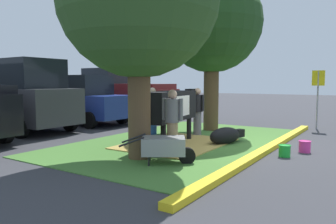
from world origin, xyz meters
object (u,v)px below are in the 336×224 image
(parking_sign, at_px, (318,88))
(bucket_pink, at_px, (305,146))
(person_visitor_near, at_px, (197,111))
(pickup_truck_maroon, at_px, (121,95))
(cow_holstein, at_px, (171,106))
(bucket_green, at_px, (285,151))
(calf_lying, at_px, (226,136))
(person_handler, at_px, (172,121))
(person_visitor_far, at_px, (153,110))
(suv_dark_grey, at_px, (20,95))
(shade_tree_right, at_px, (212,24))
(wheelbarrow, at_px, (165,146))
(sedan_blue, at_px, (82,100))

(parking_sign, relative_size, bucket_pink, 7.19)
(person_visitor_near, distance_m, pickup_truck_maroon, 6.49)
(cow_holstein, distance_m, parking_sign, 6.28)
(bucket_green, height_order, pickup_truck_maroon, pickup_truck_maroon)
(bucket_pink, relative_size, pickup_truck_maroon, 0.06)
(calf_lying, bearing_deg, person_visitor_near, 58.31)
(person_handler, bearing_deg, parking_sign, -17.15)
(person_handler, bearing_deg, person_visitor_far, 44.30)
(person_visitor_near, distance_m, suv_dark_grey, 6.35)
(calf_lying, xyz_separation_m, bucket_green, (-0.70, -1.78, -0.09))
(shade_tree_right, distance_m, parking_sign, 4.63)
(pickup_truck_maroon, bearing_deg, bucket_pink, -111.57)
(calf_lying, xyz_separation_m, person_handler, (-2.04, 0.48, 0.60))
(person_visitor_near, bearing_deg, suv_dark_grey, 112.71)
(wheelbarrow, bearing_deg, person_visitor_near, 17.69)
(parking_sign, bearing_deg, bucket_pink, -174.39)
(bucket_green, bearing_deg, person_visitor_far, 78.36)
(person_visitor_far, height_order, sedan_blue, sedan_blue)
(person_handler, bearing_deg, cow_holstein, 34.01)
(cow_holstein, relative_size, sedan_blue, 0.71)
(person_visitor_near, distance_m, bucket_pink, 3.57)
(calf_lying, height_order, bucket_pink, calf_lying)
(bucket_green, distance_m, sedan_blue, 8.87)
(cow_holstein, bearing_deg, person_visitor_far, 53.41)
(person_visitor_far, xyz_separation_m, suv_dark_grey, (-1.83, 4.50, 0.43))
(bucket_green, distance_m, bucket_pink, 0.82)
(cow_holstein, relative_size, calf_lying, 2.35)
(shade_tree_right, bearing_deg, wheelbarrow, -165.04)
(bucket_pink, xyz_separation_m, sedan_blue, (0.92, 8.96, 0.83))
(shade_tree_right, bearing_deg, person_visitor_near, -172.79)
(cow_holstein, relative_size, bucket_pink, 10.35)
(cow_holstein, distance_m, sedan_blue, 5.85)
(shade_tree_right, height_order, parking_sign, shade_tree_right)
(person_visitor_near, height_order, bucket_green, person_visitor_near)
(pickup_truck_maroon, bearing_deg, cow_holstein, -127.69)
(person_visitor_far, height_order, suv_dark_grey, suv_dark_grey)
(person_visitor_far, height_order, bucket_green, person_visitor_far)
(calf_lying, bearing_deg, wheelbarrow, 176.42)
(suv_dark_grey, bearing_deg, parking_sign, -54.16)
(person_visitor_near, xyz_separation_m, suv_dark_grey, (-2.44, 5.84, 0.45))
(person_handler, distance_m, person_visitor_far, 3.15)
(cow_holstein, xyz_separation_m, pickup_truck_maroon, (4.50, 5.83, 0.04))
(wheelbarrow, bearing_deg, shade_tree_right, 14.96)
(cow_holstein, relative_size, person_visitor_near, 2.02)
(shade_tree_right, distance_m, bucket_green, 5.69)
(cow_holstein, distance_m, person_visitor_near, 1.64)
(wheelbarrow, height_order, pickup_truck_maroon, pickup_truck_maroon)
(parking_sign, height_order, pickup_truck_maroon, pickup_truck_maroon)
(bucket_green, bearing_deg, sedan_blue, 78.99)
(shade_tree_right, height_order, bucket_pink, shade_tree_right)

